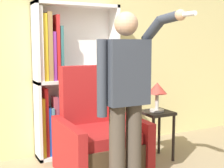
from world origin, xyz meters
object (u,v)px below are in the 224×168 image
armchair (98,140)px  table_lamp (157,90)px  bookcase (67,81)px  side_table (157,122)px  person_standing (126,96)px

armchair → table_lamp: (0.82, 0.01, 0.52)m
bookcase → side_table: size_ratio=3.17×
armchair → person_standing: 0.97m
person_standing → side_table: bearing=40.4°
bookcase → person_standing: bookcase is taller
armchair → table_lamp: size_ratio=3.31×
bookcase → person_standing: (0.09, -1.42, 0.01)m
bookcase → person_standing: 1.42m
table_lamp → bookcase: bearing=144.6°
bookcase → table_lamp: bookcase is taller
person_standing → table_lamp: person_standing is taller
person_standing → side_table: person_standing is taller
table_lamp → side_table: bearing=0.0°
side_table → table_lamp: size_ratio=1.71×
person_standing → bookcase: bearing=93.5°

